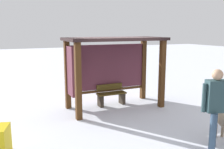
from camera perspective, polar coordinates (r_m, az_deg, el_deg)
name	(u,v)px	position (r m, az deg, el deg)	size (l,w,h in m)	color
ground_plane	(115,107)	(8.55, 0.71, -7.59)	(60.00, 60.00, 0.00)	silver
bus_shelter	(110,58)	(8.33, -0.49, 3.82)	(3.27, 1.52, 2.38)	#472A12
bench_left_inside	(111,96)	(8.73, -0.19, -4.93)	(1.03, 0.38, 0.73)	#4C3B14
person_walking	(215,103)	(5.80, 22.73, -6.09)	(0.61, 0.41, 1.80)	#2E494E
dog	(224,121)	(6.55, 24.45, -9.72)	(0.51, 1.11, 0.68)	gray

